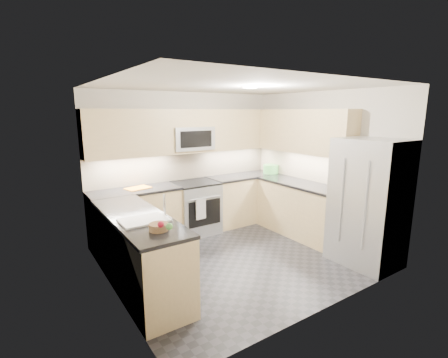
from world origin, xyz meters
TOP-DOWN VIEW (x-y plane):
  - floor at (0.00, 0.00)m, footprint 3.60×3.20m
  - ceiling at (0.00, 0.00)m, footprint 3.60×3.20m
  - wall_back at (0.00, 1.60)m, footprint 3.60×0.02m
  - wall_front at (0.00, -1.60)m, footprint 3.60×0.02m
  - wall_left at (-1.80, 0.00)m, footprint 0.02×3.20m
  - wall_right at (1.80, 0.00)m, footprint 0.02×3.20m
  - base_cab_back_left at (-1.09, 1.30)m, footprint 1.42×0.60m
  - base_cab_back_right at (1.09, 1.30)m, footprint 1.42×0.60m
  - base_cab_right at (1.50, 0.15)m, footprint 0.60×1.70m
  - base_cab_peninsula at (-1.50, 0.00)m, footprint 0.60×2.00m
  - countertop_back_left at (-1.09, 1.30)m, footprint 1.42×0.63m
  - countertop_back_right at (1.09, 1.30)m, footprint 1.42×0.63m
  - countertop_right at (1.50, 0.15)m, footprint 0.63×1.70m
  - countertop_peninsula at (-1.50, 0.00)m, footprint 0.63×2.00m
  - upper_cab_back at (0.00, 1.43)m, footprint 3.60×0.35m
  - upper_cab_right at (1.62, 0.28)m, footprint 0.35×1.95m
  - backsplash_back at (0.00, 1.60)m, footprint 3.60×0.01m
  - backsplash_right at (1.80, 0.45)m, footprint 0.01×2.30m
  - gas_range at (0.00, 1.28)m, footprint 0.76×0.65m
  - range_cooktop at (0.00, 1.28)m, footprint 0.76×0.65m
  - oven_door_glass at (0.00, 0.95)m, footprint 0.62×0.02m
  - oven_handle at (0.00, 0.93)m, footprint 0.60×0.02m
  - microwave at (0.00, 1.40)m, footprint 0.76×0.40m
  - microwave_door at (0.00, 1.20)m, footprint 0.60×0.01m
  - refrigerator at (1.45, -1.15)m, footprint 0.70×0.90m
  - fridge_handle_left at (1.08, -1.33)m, footprint 0.02×0.02m
  - fridge_handle_right at (1.08, -0.97)m, footprint 0.02×0.02m
  - sink_basin at (-1.50, -0.25)m, footprint 0.52×0.38m
  - faucet at (-1.24, -0.25)m, footprint 0.03×0.03m
  - utensil_bowl at (1.67, 1.15)m, footprint 0.35×0.35m
  - cutting_board at (-1.01, 1.35)m, footprint 0.43×0.34m
  - fruit_basket at (-1.48, -0.63)m, footprint 0.26×0.26m
  - fruit_apple at (-1.51, -0.77)m, footprint 0.07×0.07m
  - fruit_pear at (-1.46, -0.87)m, footprint 0.07×0.07m
  - dish_towel_check at (-0.10, 0.91)m, footprint 0.19×0.03m

SIDE VIEW (x-z plane):
  - floor at x=0.00m, z-range 0.00..0.00m
  - base_cab_back_left at x=-1.09m, z-range 0.00..0.90m
  - base_cab_back_right at x=1.09m, z-range 0.00..0.90m
  - base_cab_right at x=1.50m, z-range 0.00..0.90m
  - base_cab_peninsula at x=-1.50m, z-range 0.00..0.90m
  - oven_door_glass at x=0.00m, z-range 0.22..0.68m
  - gas_range at x=0.00m, z-range 0.00..0.91m
  - dish_towel_check at x=-0.10m, z-range 0.37..0.73m
  - oven_handle at x=0.00m, z-range 0.71..0.73m
  - sink_basin at x=-1.50m, z-range 0.80..0.96m
  - refrigerator at x=1.45m, z-range 0.00..1.80m
  - range_cooktop at x=0.00m, z-range 0.90..0.93m
  - countertop_back_left at x=-1.09m, z-range 0.90..0.94m
  - countertop_back_right at x=1.09m, z-range 0.90..0.94m
  - countertop_right at x=1.50m, z-range 0.90..0.94m
  - countertop_peninsula at x=-1.50m, z-range 0.90..0.94m
  - cutting_board at x=-1.01m, z-range 0.94..0.95m
  - fridge_handle_left at x=1.08m, z-range 0.35..1.55m
  - fridge_handle_right at x=1.08m, z-range 0.35..1.55m
  - fruit_basket at x=-1.48m, z-range 0.94..1.01m
  - utensil_bowl at x=1.67m, z-range 0.94..1.11m
  - fruit_apple at x=-1.51m, z-range 1.02..1.09m
  - fruit_pear at x=-1.46m, z-range 1.02..1.09m
  - faucet at x=-1.24m, z-range 0.94..1.22m
  - backsplash_back at x=0.00m, z-range 0.94..1.45m
  - backsplash_right at x=1.80m, z-range 0.94..1.45m
  - wall_back at x=0.00m, z-range 0.00..2.50m
  - wall_front at x=0.00m, z-range 0.00..2.50m
  - wall_left at x=-1.80m, z-range 0.00..2.50m
  - wall_right at x=1.80m, z-range 0.00..2.50m
  - microwave at x=0.00m, z-range 1.50..1.90m
  - microwave_door at x=0.00m, z-range 1.56..1.84m
  - upper_cab_back at x=0.00m, z-range 1.45..2.20m
  - upper_cab_right at x=1.62m, z-range 1.45..2.20m
  - ceiling at x=0.00m, z-range 2.49..2.51m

